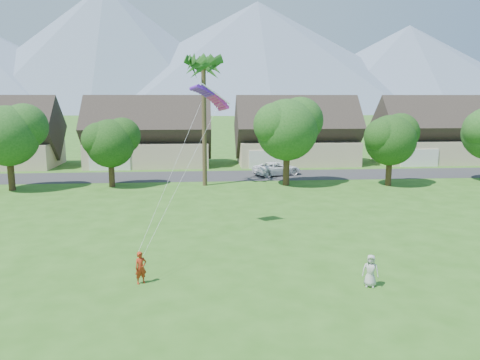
{
  "coord_description": "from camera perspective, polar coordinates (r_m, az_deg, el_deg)",
  "views": [
    {
      "loc": [
        -2.14,
        -16.95,
        8.62
      ],
      "look_at": [
        0.0,
        10.0,
        3.8
      ],
      "focal_mm": 35.0,
      "sensor_mm": 36.0,
      "label": 1
    }
  ],
  "objects": [
    {
      "name": "mountain_ridge",
      "position": [
        277.99,
        -2.01,
        14.33
      ],
      "size": [
        540.0,
        240.0,
        70.0
      ],
      "color": "slate",
      "rests_on": "ground"
    },
    {
      "name": "tree_row",
      "position": [
        45.04,
        -3.27,
        5.34
      ],
      "size": [
        62.27,
        6.67,
        8.45
      ],
      "color": "#47301C",
      "rests_on": "ground"
    },
    {
      "name": "street",
      "position": [
        51.72,
        -2.11,
        0.52
      ],
      "size": [
        90.0,
        7.0,
        0.01
      ],
      "primitive_type": "cube",
      "color": "#2D2D30",
      "rests_on": "ground"
    },
    {
      "name": "fan_palm",
      "position": [
        45.56,
        -4.49,
        14.08
      ],
      "size": [
        3.0,
        3.0,
        13.8
      ],
      "color": "#4C3D26",
      "rests_on": "ground"
    },
    {
      "name": "parked_car",
      "position": [
        52.2,
        4.52,
        1.41
      ],
      "size": [
        5.93,
        4.38,
        1.5
      ],
      "primitive_type": "imported",
      "rotation": [
        0.0,
        0.0,
        1.97
      ],
      "color": "white",
      "rests_on": "ground"
    },
    {
      "name": "watcher",
      "position": [
        22.64,
        15.62,
        -10.6
      ],
      "size": [
        0.86,
        0.7,
        1.52
      ],
      "primitive_type": "imported",
      "rotation": [
        0.0,
        0.0,
        -0.34
      ],
      "color": "#B4B4B0",
      "rests_on": "ground"
    },
    {
      "name": "parafoil_kite",
      "position": [
        30.11,
        -3.58,
        10.28
      ],
      "size": [
        2.85,
        1.43,
        0.5
      ],
      "rotation": [
        0.0,
        0.0,
        0.42
      ],
      "color": "#621AC8",
      "rests_on": "ground"
    },
    {
      "name": "houses_row",
      "position": [
        60.23,
        -2.03,
        5.17
      ],
      "size": [
        72.75,
        8.19,
        8.86
      ],
      "color": "beige",
      "rests_on": "ground"
    },
    {
      "name": "kite_flyer",
      "position": [
        22.64,
        -12.0,
        -10.41
      ],
      "size": [
        0.67,
        0.59,
        1.54
      ],
      "primitive_type": "imported",
      "rotation": [
        0.0,
        0.0,
        0.5
      ],
      "color": "#A72B13",
      "rests_on": "ground"
    },
    {
      "name": "ground",
      "position": [
        19.14,
        2.48,
        -16.67
      ],
      "size": [
        500.0,
        500.0,
        0.0
      ],
      "primitive_type": "plane",
      "color": "#2D6019",
      "rests_on": "ground"
    }
  ]
}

